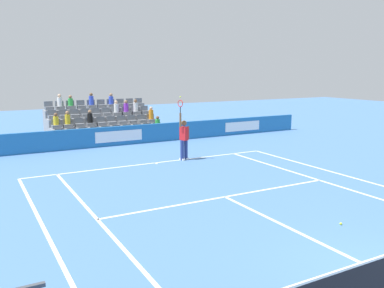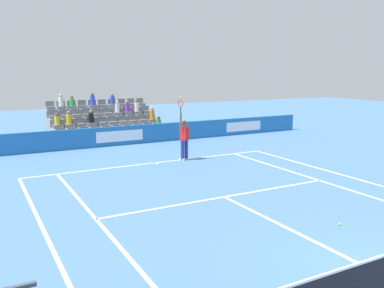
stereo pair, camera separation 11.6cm
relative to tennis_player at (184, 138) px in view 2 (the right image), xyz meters
The scene contains 12 objects.
line_baseline 1.70m from the tennis_player, ahead, with size 10.97×0.10×0.01m, color white.
line_service 5.69m from the tennis_player, 75.72° to the left, with size 8.23×0.10×0.01m, color white.
line_centre_service 8.80m from the tennis_player, 80.90° to the left, with size 0.10×6.40×0.01m, color white.
line_singles_sideline_left 8.12m from the tennis_player, 46.96° to the left, with size 0.10×11.89×0.01m, color white.
line_singles_sideline_right 6.57m from the tennis_player, 114.89° to the left, with size 0.10×11.89×0.01m, color white.
line_doubles_sideline_left 9.10m from the tennis_player, 40.61° to the left, with size 0.10×11.89×0.01m, color white.
line_doubles_sideline_right 7.24m from the tennis_player, 124.86° to the left, with size 0.10×11.89×0.01m, color white.
line_centre_mark 1.70m from the tennis_player, ahead, with size 0.10×0.20×0.01m, color white.
sponsor_barrier 5.09m from the tennis_player, 74.17° to the right, with size 24.10×0.22×1.02m.
tennis_player is the anchor object (origin of this frame).
stadium_stand 7.95m from the tennis_player, 79.99° to the right, with size 6.20×3.80×2.61m.
loose_tennis_ball 8.93m from the tennis_player, 89.60° to the left, with size 0.07×0.07×0.07m, color #D1E533.
Camera 2 is at (6.81, 4.03, 3.96)m, focal length 38.17 mm.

